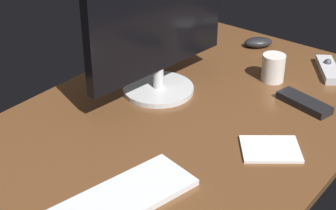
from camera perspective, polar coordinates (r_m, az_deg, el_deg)
name	(u,v)px	position (r cm, az deg, el deg)	size (l,w,h in cm)	color
desk	(176,128)	(142.71, 0.84, -2.47)	(140.00, 84.00, 2.00)	brown
monitor	(158,16)	(148.71, -1.12, 9.48)	(49.59, 21.00, 45.07)	silver
keyboard	(104,208)	(115.02, -6.80, -10.86)	(42.21, 13.15, 1.47)	silver
computer_mouse	(258,42)	(189.66, 9.63, 6.62)	(9.80, 5.61, 3.44)	black
media_remote	(328,69)	(176.20, 16.77, 3.69)	(17.03, 13.95, 3.88)	#B7B7BC
tv_remote	(304,103)	(155.02, 14.34, 0.24)	(16.18, 5.59, 2.19)	black
coffee_mug	(273,68)	(166.04, 11.18, 3.93)	(7.00, 7.00, 8.45)	silver
notepad	(270,149)	(134.45, 10.90, -4.64)	(14.34, 11.18, 0.77)	white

